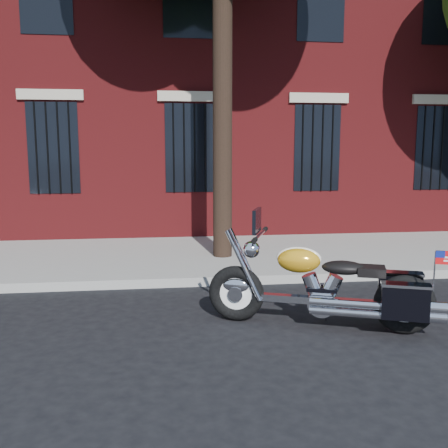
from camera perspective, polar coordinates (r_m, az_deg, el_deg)
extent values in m
plane|color=black|center=(6.82, -1.43, -10.12)|extent=(120.00, 120.00, 0.00)
cube|color=gray|center=(8.12, -2.40, -6.51)|extent=(40.00, 0.16, 0.15)
cube|color=gray|center=(9.94, -3.28, -3.69)|extent=(40.00, 3.60, 0.15)
cube|color=maroon|center=(16.94, -5.11, 21.57)|extent=(26.00, 10.00, 12.00)
cube|color=black|center=(11.56, -3.99, 8.63)|extent=(1.10, 0.14, 2.00)
cube|color=#B2A893|center=(11.59, -4.04, 14.33)|extent=(1.40, 0.20, 0.22)
cylinder|color=black|center=(11.48, -3.97, 8.63)|extent=(0.04, 0.04, 2.00)
cylinder|color=black|center=(9.41, -0.17, 10.49)|extent=(0.36, 0.36, 5.00)
torus|color=black|center=(6.42, 1.40, -7.91)|extent=(0.73, 0.40, 0.72)
torus|color=black|center=(6.34, 19.94, -8.65)|extent=(0.73, 0.40, 0.72)
cylinder|color=white|center=(6.42, 1.40, -7.91)|extent=(0.53, 0.25, 0.54)
cylinder|color=white|center=(6.34, 19.94, -8.65)|extent=(0.53, 0.25, 0.54)
ellipsoid|color=white|center=(6.39, 1.41, -6.99)|extent=(0.40, 0.26, 0.21)
ellipsoid|color=orange|center=(6.31, 20.00, -7.53)|extent=(0.41, 0.27, 0.21)
cube|color=white|center=(6.31, 10.60, -8.57)|extent=(1.55, 0.66, 0.09)
cylinder|color=white|center=(6.31, 11.09, -8.78)|extent=(0.39, 0.30, 0.34)
cylinder|color=white|center=(6.13, 16.10, -9.38)|extent=(1.29, 0.56, 0.10)
ellipsoid|color=orange|center=(6.20, 8.54, -4.11)|extent=(0.60, 0.47, 0.31)
ellipsoid|color=black|center=(6.19, 13.50, -4.88)|extent=(0.59, 0.47, 0.17)
cube|color=black|center=(6.57, 19.44, -6.95)|extent=(0.54, 0.34, 0.41)
cube|color=black|center=(6.04, 19.99, -8.35)|extent=(0.54, 0.34, 0.41)
cylinder|color=white|center=(6.19, 4.15, -1.21)|extent=(0.33, 0.80, 0.04)
sphere|color=white|center=(6.25, 3.16, -2.92)|extent=(0.28, 0.28, 0.21)
cube|color=black|center=(6.17, 3.77, 0.38)|extent=(0.19, 0.42, 0.30)
cube|color=red|center=(5.93, 24.12, -3.54)|extent=(0.23, 0.10, 0.15)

